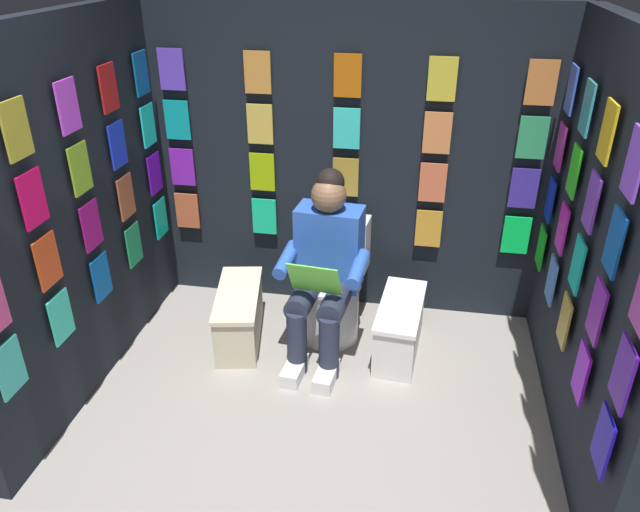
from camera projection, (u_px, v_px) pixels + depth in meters
display_wall_back at (347, 165)px, 4.01m from camera, size 2.71×0.14×2.07m
display_wall_left at (598, 255)px, 2.86m from camera, size 0.14×2.05×2.07m
display_wall_right at (75, 214)px, 3.29m from camera, size 0.14×2.05×2.07m
toilet at (333, 288)px, 3.97m from camera, size 0.43×0.57×0.77m
person_reading at (324, 268)px, 3.65m from camera, size 0.55×0.71×1.19m
comic_longbox_near at (399, 328)px, 3.83m from camera, size 0.31×0.67×0.36m
comic_longbox_far at (239, 316)px, 3.95m from camera, size 0.40×0.73×0.36m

